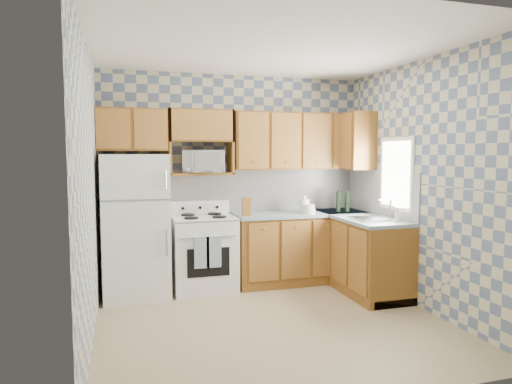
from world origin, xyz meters
TOP-DOWN VIEW (x-y plane):
  - floor at (0.00, 0.00)m, footprint 3.40×3.40m
  - back_wall at (0.00, 1.60)m, footprint 3.40×0.02m
  - right_wall at (1.70, 0.00)m, footprint 0.02×3.20m
  - backsplash_back at (0.40, 1.59)m, footprint 2.60×0.02m
  - backsplash_right at (1.69, 0.80)m, footprint 0.02×1.60m
  - refrigerator at (-1.27, 1.25)m, footprint 0.75×0.70m
  - stove_body at (-0.47, 1.28)m, footprint 0.76×0.65m
  - cooktop at (-0.47, 1.28)m, footprint 0.76×0.65m
  - backguard at (-0.47, 1.55)m, footprint 0.76×0.08m
  - dish_towel_left at (-0.55, 0.93)m, footprint 0.17×0.02m
  - dish_towel_right at (-0.41, 0.93)m, footprint 0.17×0.02m
  - base_cabinets_back at (0.82, 1.30)m, footprint 1.75×0.60m
  - base_cabinets_right at (1.40, 0.80)m, footprint 0.60×1.60m
  - countertop_back at (0.82, 1.30)m, footprint 1.77×0.63m
  - countertop_right at (1.40, 0.80)m, footprint 0.63×1.60m
  - upper_cabinets_back at (0.82, 1.44)m, footprint 1.75×0.33m
  - upper_cabinets_fridge at (-1.29, 1.44)m, footprint 0.82×0.33m
  - upper_cabinets_right at (1.53, 1.25)m, footprint 0.33×0.70m
  - microwave_shelf at (-0.47, 1.44)m, footprint 0.80×0.33m
  - microwave at (-0.44, 1.38)m, footprint 0.57×0.45m
  - sink at (1.40, 0.45)m, footprint 0.48×0.40m
  - window at (1.69, 0.45)m, footprint 0.02×0.66m
  - bottle_0 at (1.32, 1.22)m, footprint 0.06×0.06m
  - bottle_1 at (1.42, 1.16)m, footprint 0.06×0.06m
  - bottle_2 at (1.47, 1.26)m, footprint 0.06×0.06m
  - knife_block at (0.05, 1.17)m, footprint 0.11×0.11m
  - electric_kettle at (0.86, 1.25)m, footprint 0.14×0.14m
  - food_containers at (0.86, 1.13)m, footprint 0.18×0.18m
  - soap_bottle at (1.55, 0.20)m, footprint 0.06×0.06m

SIDE VIEW (x-z plane):
  - floor at x=0.00m, z-range 0.00..0.00m
  - base_cabinets_back at x=0.82m, z-range 0.00..0.88m
  - base_cabinets_right at x=1.40m, z-range 0.00..0.88m
  - stove_body at x=-0.47m, z-range 0.00..0.90m
  - dish_towel_left at x=-0.55m, z-range 0.36..0.73m
  - dish_towel_right at x=-0.41m, z-range 0.36..0.73m
  - refrigerator at x=-1.27m, z-range 0.00..1.68m
  - countertop_back at x=0.82m, z-range 0.88..0.92m
  - countertop_right at x=1.40m, z-range 0.88..0.92m
  - cooktop at x=-0.47m, z-range 0.89..0.92m
  - sink at x=1.40m, z-range 0.91..0.94m
  - food_containers at x=0.86m, z-range 0.92..1.04m
  - backguard at x=-0.47m, z-range 0.92..1.08m
  - soap_bottle at x=1.55m, z-range 0.92..1.09m
  - electric_kettle at x=0.86m, z-range 0.92..1.09m
  - knife_block at x=0.05m, z-range 0.92..1.14m
  - bottle_2 at x=1.47m, z-range 0.92..1.15m
  - bottle_1 at x=1.42m, z-range 0.92..1.17m
  - bottle_0 at x=1.32m, z-range 0.92..1.19m
  - backsplash_back at x=0.40m, z-range 0.92..1.48m
  - backsplash_right at x=1.69m, z-range 0.92..1.48m
  - back_wall at x=0.00m, z-range 0.00..2.70m
  - right_wall at x=1.70m, z-range 0.00..2.70m
  - microwave_shelf at x=-0.47m, z-range 1.42..1.45m
  - window at x=1.69m, z-range 1.02..1.88m
  - microwave at x=-0.44m, z-range 1.45..1.73m
  - upper_cabinets_back at x=0.82m, z-range 1.48..2.22m
  - upper_cabinets_right at x=1.53m, z-range 1.48..2.22m
  - upper_cabinets_fridge at x=-1.29m, z-range 1.72..2.22m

